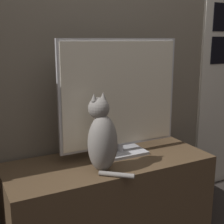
{
  "coord_description": "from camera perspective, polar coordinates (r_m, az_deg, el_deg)",
  "views": [
    {
      "loc": [
        -0.85,
        -0.79,
        1.31
      ],
      "look_at": [
        0.0,
        0.87,
        0.87
      ],
      "focal_mm": 50.0,
      "sensor_mm": 36.0,
      "label": 1
    }
  ],
  "objects": [
    {
      "name": "cat",
      "position": [
        1.83,
        -1.9,
        -4.85
      ],
      "size": [
        0.23,
        0.3,
        0.47
      ],
      "rotation": [
        0.0,
        0.0,
        0.27
      ],
      "color": "gray",
      "rests_on": "tv_stand"
    },
    {
      "name": "wall_back",
      "position": [
        2.19,
        -4.38,
        12.86
      ],
      "size": [
        4.8,
        0.05,
        2.6
      ],
      "color": "#756B5B",
      "rests_on": "ground_plane"
    },
    {
      "name": "tv_stand",
      "position": [
        2.17,
        -0.49,
        -15.45
      ],
      "size": [
        1.34,
        0.55,
        0.54
      ],
      "color": "brown",
      "rests_on": "ground_plane"
    },
    {
      "name": "tv",
      "position": [
        2.05,
        1.5,
        2.56
      ],
      "size": [
        0.85,
        0.21,
        0.77
      ],
      "color": "#B7B7BC",
      "rests_on": "tv_stand"
    }
  ]
}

